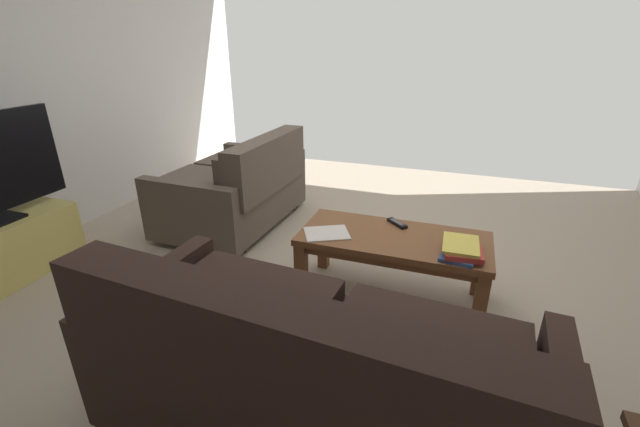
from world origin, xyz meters
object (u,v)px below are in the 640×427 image
Objects in this scene: loveseat_near at (238,188)px; loose_magazine at (327,233)px; sofa_main at (311,375)px; coffee_table at (393,246)px; tv_stand at (4,252)px; book_stack at (461,250)px; tv_remote at (397,223)px.

loose_magazine is (-1.08, 0.79, 0.09)m from loveseat_near.
sofa_main is 1.58× the size of coffee_table.
tv_stand is at bearing 14.78° from coffee_table.
tv_stand is 3.37× the size of book_stack.
loveseat_near is at bearing -127.66° from tv_stand.
book_stack is 0.79m from loose_magazine.
book_stack is (-0.50, -1.04, 0.10)m from sofa_main.
coffee_table is 4.03× the size of book_stack.
tv_remote reaches higher than coffee_table.
loose_magazine is at bearing -0.81° from book_stack.
sofa_main is at bearing 84.84° from coffee_table.
loveseat_near is (1.38, -1.84, -0.02)m from sofa_main.
sofa_main is 1.17m from coffee_table.
coffee_table is at bearing 77.78° from loose_magazine.
coffee_table is 0.42m from book_stack.
tv_stand is (2.52, 0.67, -0.15)m from coffee_table.
tv_stand is 3.59× the size of loose_magazine.
loveseat_near reaches higher than book_stack.
loveseat_near is at bearing -53.27° from sofa_main.
loose_magazine is at bearing 35.99° from tv_remote.
sofa_main reaches higher than book_stack.
tv_remote is at bearing 98.27° from loose_magazine.
book_stack reaches higher than coffee_table.
loveseat_near is 1.56m from tv_remote.
sofa_main is at bearing 85.95° from tv_remote.
coffee_table is at bearing -17.21° from book_stack.
loveseat_near is 1.38× the size of tv_stand.
tv_stand is 2.97m from book_stack.
loveseat_near is 1.63m from coffee_table.
loose_magazine is (0.79, -0.01, -0.03)m from book_stack.
sofa_main is 1.34m from tv_remote.
sofa_main reaches higher than coffee_table.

